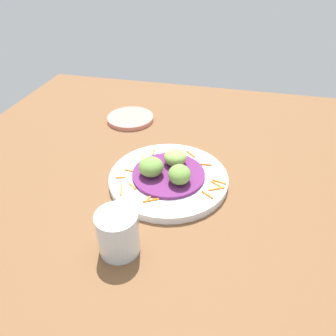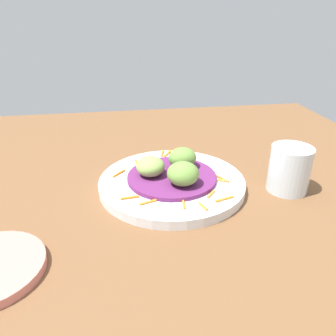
{
  "view_description": "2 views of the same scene",
  "coord_description": "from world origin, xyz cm",
  "px_view_note": "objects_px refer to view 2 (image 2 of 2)",
  "views": [
    {
      "loc": [
        -16.0,
        56.09,
        46.68
      ],
      "look_at": [
        -3.22,
        1.17,
        5.03
      ],
      "focal_mm": 33.63,
      "sensor_mm": 36.0,
      "label": 1
    },
    {
      "loc": [
        47.97,
        -6.72,
        31.64
      ],
      "look_at": [
        -3.09,
        1.41,
        6.21
      ],
      "focal_mm": 34.81,
      "sensor_mm": 36.0,
      "label": 2
    }
  ],
  "objects_px": {
    "main_plate": "(172,183)",
    "water_glass": "(289,169)",
    "guac_scoop_right": "(182,158)",
    "guac_scoop_left": "(150,166)",
    "guac_scoop_center": "(183,174)"
  },
  "relations": [
    {
      "from": "main_plate",
      "to": "water_glass",
      "type": "height_order",
      "value": "water_glass"
    },
    {
      "from": "main_plate",
      "to": "guac_scoop_right",
      "type": "bearing_deg",
      "value": 139.68
    },
    {
      "from": "guac_scoop_center",
      "to": "water_glass",
      "type": "relative_size",
      "value": 0.66
    },
    {
      "from": "main_plate",
      "to": "guac_scoop_right",
      "type": "xyz_separation_m",
      "value": [
        -0.03,
        0.02,
        0.04
      ]
    },
    {
      "from": "guac_scoop_left",
      "to": "guac_scoop_center",
      "type": "height_order",
      "value": "guac_scoop_center"
    },
    {
      "from": "main_plate",
      "to": "guac_scoop_right",
      "type": "distance_m",
      "value": 0.05
    },
    {
      "from": "guac_scoop_center",
      "to": "guac_scoop_left",
      "type": "bearing_deg",
      "value": -130.32
    },
    {
      "from": "guac_scoop_right",
      "to": "guac_scoop_left",
      "type": "bearing_deg",
      "value": -70.32
    },
    {
      "from": "guac_scoop_right",
      "to": "guac_scoop_center",
      "type": "bearing_deg",
      "value": -10.32
    },
    {
      "from": "guac_scoop_right",
      "to": "water_glass",
      "type": "distance_m",
      "value": 0.19
    },
    {
      "from": "water_glass",
      "to": "main_plate",
      "type": "bearing_deg",
      "value": -101.32
    },
    {
      "from": "guac_scoop_center",
      "to": "guac_scoop_right",
      "type": "relative_size",
      "value": 1.03
    },
    {
      "from": "guac_scoop_left",
      "to": "guac_scoop_center",
      "type": "distance_m",
      "value": 0.07
    },
    {
      "from": "main_plate",
      "to": "guac_scoop_right",
      "type": "height_order",
      "value": "guac_scoop_right"
    },
    {
      "from": "main_plate",
      "to": "guac_scoop_left",
      "type": "height_order",
      "value": "guac_scoop_left"
    }
  ]
}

